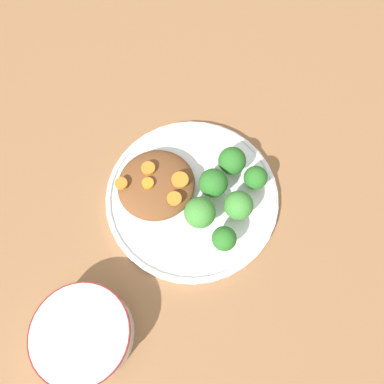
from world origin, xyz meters
The scene contains 15 objects.
ground_plane centered at (0.00, 0.00, 0.00)m, with size 4.00×4.00×0.00m, color #8C603D.
plate centered at (0.00, 0.00, 0.01)m, with size 0.28×0.28×0.02m.
dip_bowl centered at (-0.24, -0.08, 0.03)m, with size 0.13×0.13×0.05m.
stew_mound centered at (-0.04, 0.04, 0.03)m, with size 0.12×0.12×0.03m, color brown.
broccoli_floret_0 centered at (-0.01, -0.09, 0.05)m, with size 0.04×0.04×0.05m.
broccoli_floret_1 centered at (0.09, -0.04, 0.04)m, with size 0.04×0.04×0.05m.
broccoli_floret_2 centered at (0.03, -0.01, 0.05)m, with size 0.04×0.04×0.06m.
broccoli_floret_3 centered at (0.04, -0.06, 0.05)m, with size 0.04×0.04×0.06m.
broccoli_floret_4 centered at (-0.01, -0.04, 0.05)m, with size 0.05×0.05×0.06m.
broccoli_floret_5 centered at (0.08, 0.00, 0.05)m, with size 0.04×0.04×0.06m.
carrot_slice_0 centered at (-0.05, 0.04, 0.05)m, with size 0.02×0.02×0.01m, color orange.
carrot_slice_1 centered at (-0.08, 0.07, 0.05)m, with size 0.02×0.02×0.01m, color orange.
carrot_slice_2 centered at (-0.04, 0.06, 0.05)m, with size 0.02×0.02×0.01m, color orange.
carrot_slice_3 centered at (-0.01, 0.02, 0.05)m, with size 0.03×0.03×0.01m, color orange.
carrot_slice_4 centered at (-0.03, 0.00, 0.05)m, with size 0.02×0.02×0.00m, color orange.
Camera 1 is at (-0.13, -0.18, 0.57)m, focal length 35.00 mm.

